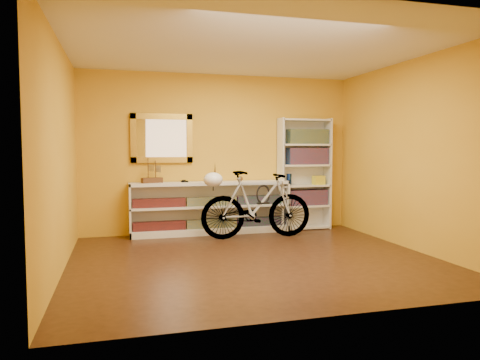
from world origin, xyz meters
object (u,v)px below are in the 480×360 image
object	(u,v)px
helmet	(213,180)
bicycle	(257,205)
bookcase	(304,174)
console_unit	(211,208)

from	to	relation	value
helmet	bicycle	bearing A→B (deg)	-1.72
bicycle	bookcase	bearing A→B (deg)	-59.85
bookcase	helmet	world-z (taller)	bookcase
bookcase	bicycle	size ratio (longest dim) A/B	1.07
console_unit	bicycle	world-z (taller)	bicycle
console_unit	bookcase	distance (m)	1.72
bicycle	helmet	xyz separation A→B (m)	(-0.68, 0.02, 0.40)
bookcase	bicycle	world-z (taller)	bookcase
console_unit	bookcase	bearing A→B (deg)	0.88
bicycle	helmet	bearing A→B (deg)	90.00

